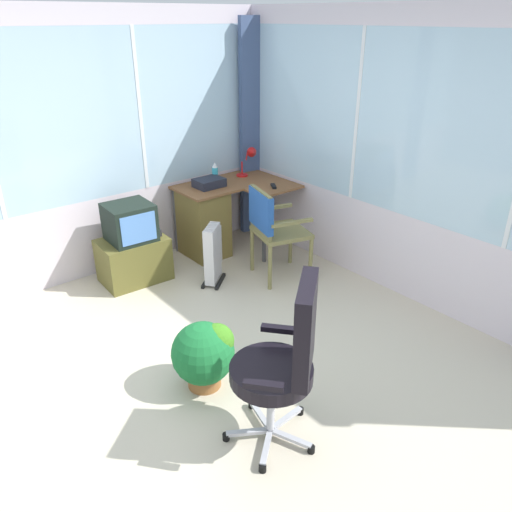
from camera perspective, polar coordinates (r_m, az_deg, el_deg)
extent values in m
cube|color=beige|center=(3.69, -3.19, -15.56)|extent=(5.19, 5.63, 0.06)
cube|color=silver|center=(5.28, -18.66, 1.93)|extent=(4.19, 0.06, 0.78)
cube|color=silver|center=(4.95, -20.59, 14.31)|extent=(4.11, 0.06, 1.54)
cube|color=silver|center=(4.88, -22.28, 24.18)|extent=(4.19, 0.06, 0.18)
cube|color=white|center=(5.22, -13.21, 15.74)|extent=(0.04, 0.07, 1.54)
cube|color=silver|center=(4.80, 17.49, -0.28)|extent=(0.06, 4.63, 0.78)
cube|color=silver|center=(4.44, 19.50, 13.31)|extent=(0.06, 4.54, 1.54)
cube|color=silver|center=(4.36, 21.30, 24.34)|extent=(0.06, 4.63, 0.18)
cube|color=white|center=(4.88, 11.67, 15.23)|extent=(0.07, 0.04, 1.54)
cube|color=#435680|center=(5.87, -0.65, 13.94)|extent=(0.26, 0.10, 2.40)
cube|color=brown|center=(5.54, -3.30, 8.25)|extent=(1.15, 0.57, 0.02)
cube|color=brown|center=(5.37, 2.10, 7.72)|extent=(0.57, 0.34, 0.02)
cube|color=brown|center=(5.48, -6.09, 3.72)|extent=(0.40, 0.53, 0.72)
cylinder|color=#4C4C51|center=(5.26, 0.95, 2.97)|extent=(0.04, 0.04, 0.73)
cylinder|color=#4C4C51|center=(5.58, -9.10, 4.01)|extent=(0.04, 0.04, 0.73)
cylinder|color=red|center=(5.76, -1.59, 9.19)|extent=(0.13, 0.13, 0.02)
cylinder|color=red|center=(5.73, -1.60, 9.98)|extent=(0.02, 0.02, 0.15)
cylinder|color=red|center=(5.70, -1.03, 11.43)|extent=(0.04, 0.08, 0.14)
cone|color=red|center=(5.70, -0.37, 11.72)|extent=(0.14, 0.14, 0.12)
cube|color=black|center=(5.36, 2.01, 7.96)|extent=(0.12, 0.15, 0.02)
cylinder|color=#3BBBD3|center=(5.54, -4.68, 9.22)|extent=(0.06, 0.06, 0.16)
cone|color=white|center=(5.51, -4.72, 10.30)|extent=(0.06, 0.06, 0.06)
cube|color=#212330|center=(5.39, -5.37, 8.31)|extent=(0.30, 0.23, 0.09)
cylinder|color=olive|center=(4.95, 6.23, -0.45)|extent=(0.04, 0.04, 0.46)
cylinder|color=olive|center=(5.30, 3.95, 1.48)|extent=(0.04, 0.04, 0.46)
cylinder|color=olive|center=(4.77, 1.60, -1.37)|extent=(0.04, 0.04, 0.46)
cylinder|color=olive|center=(5.13, -0.44, 0.69)|extent=(0.04, 0.04, 0.46)
cube|color=olive|center=(4.93, 2.90, 2.74)|extent=(0.60, 0.60, 0.04)
cube|color=olive|center=(4.76, 0.57, 4.97)|extent=(0.16, 0.42, 0.44)
cube|color=#2652A0|center=(4.75, 0.57, 5.22)|extent=(0.19, 0.45, 0.37)
cube|color=olive|center=(4.68, 4.12, 3.79)|extent=(0.43, 0.16, 0.03)
cube|color=olive|center=(5.05, 1.86, 5.52)|extent=(0.43, 0.16, 0.03)
cube|color=#B7B7BF|center=(3.24, 1.21, -20.91)|extent=(0.24, 0.21, 0.02)
cylinder|color=black|center=(3.17, 0.74, -23.00)|extent=(0.05, 0.05, 0.05)
cube|color=#B7B7BF|center=(3.30, 3.94, -19.98)|extent=(0.14, 0.27, 0.02)
cylinder|color=black|center=(3.28, 6.30, -21.03)|extent=(0.05, 0.05, 0.05)
cube|color=#B7B7BF|center=(3.41, 3.40, -18.03)|extent=(0.28, 0.05, 0.02)
cylinder|color=black|center=(3.50, 5.04, -17.17)|extent=(0.05, 0.05, 0.05)
cube|color=#B7B7BF|center=(3.43, 0.54, -17.70)|extent=(0.10, 0.28, 0.02)
cylinder|color=black|center=(3.54, -0.49, -16.55)|extent=(0.05, 0.05, 0.05)
cube|color=#B7B7BF|center=(3.33, -0.89, -19.41)|extent=(0.26, 0.18, 0.02)
cylinder|color=black|center=(3.33, -3.43, -19.86)|extent=(0.05, 0.05, 0.05)
cylinder|color=#B7B7BF|center=(3.19, 1.69, -16.48)|extent=(0.05, 0.05, 0.40)
cylinder|color=black|center=(3.04, 1.75, -13.14)|extent=(0.50, 0.50, 0.09)
cube|color=black|center=(2.82, 5.64, -8.30)|extent=(0.38, 0.34, 0.57)
cube|color=black|center=(3.17, 2.57, -8.30)|extent=(0.18, 0.20, 0.04)
cube|color=black|center=(2.75, 0.86, -14.51)|extent=(0.18, 0.20, 0.04)
cube|color=brown|center=(5.10, -13.72, -0.41)|extent=(0.66, 0.47, 0.44)
cube|color=black|center=(4.94, -14.20, 3.75)|extent=(0.44, 0.42, 0.36)
cube|color=#588AD1|center=(4.76, -13.22, 3.04)|extent=(0.34, 0.02, 0.28)
cube|color=#262628|center=(5.04, -12.54, 2.62)|extent=(0.27, 0.23, 0.07)
cube|color=silver|center=(4.76, -5.39, -0.39)|extent=(0.08, 0.09, 0.57)
cube|color=silver|center=(4.80, -5.25, -0.17)|extent=(0.08, 0.09, 0.57)
cube|color=silver|center=(4.84, -5.12, 0.04)|extent=(0.08, 0.09, 0.57)
cube|color=silver|center=(4.87, -4.98, 0.25)|extent=(0.08, 0.09, 0.57)
cube|color=silver|center=(4.91, -4.85, 0.46)|extent=(0.08, 0.09, 0.57)
cube|color=silver|center=(4.95, -4.72, 0.66)|extent=(0.08, 0.09, 0.57)
cube|color=silver|center=(4.98, -4.59, 0.86)|extent=(0.08, 0.09, 0.57)
cube|color=black|center=(4.99, -4.08, -2.91)|extent=(0.26, 0.22, 0.03)
cube|color=black|center=(5.03, -5.62, -2.76)|extent=(0.26, 0.22, 0.03)
cube|color=silver|center=(5.00, -4.48, 1.35)|extent=(0.10, 0.10, 0.40)
cylinder|color=#965E30|center=(3.71, -5.89, -13.70)|extent=(0.24, 0.24, 0.11)
sphere|color=#1B6D32|center=(3.57, -6.06, -10.94)|extent=(0.45, 0.45, 0.45)
sphere|color=#428620|center=(3.53, -4.50, -9.59)|extent=(0.25, 0.25, 0.25)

